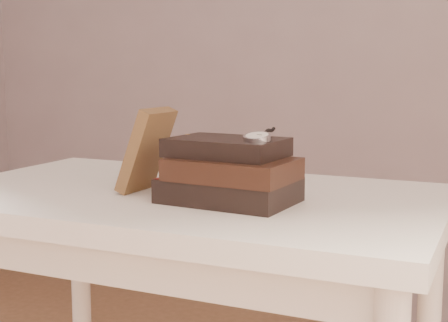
% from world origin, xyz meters
% --- Properties ---
extents(table, '(1.00, 0.60, 0.75)m').
position_xyz_m(table, '(0.00, 0.35, 0.66)').
color(table, silver).
rests_on(table, ground).
extents(book_stack, '(0.25, 0.18, 0.12)m').
position_xyz_m(book_stack, '(0.12, 0.29, 0.80)').
color(book_stack, black).
rests_on(book_stack, table).
extents(journal, '(0.09, 0.11, 0.17)m').
position_xyz_m(journal, '(-0.06, 0.31, 0.83)').
color(journal, '#49311C').
rests_on(journal, table).
extents(pocket_watch, '(0.05, 0.15, 0.02)m').
position_xyz_m(pocket_watch, '(0.18, 0.28, 0.87)').
color(pocket_watch, silver).
rests_on(pocket_watch, book_stack).
extents(eyeglasses, '(0.11, 0.12, 0.05)m').
position_xyz_m(eyeglasses, '(0.05, 0.38, 0.82)').
color(eyeglasses, silver).
rests_on(eyeglasses, book_stack).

